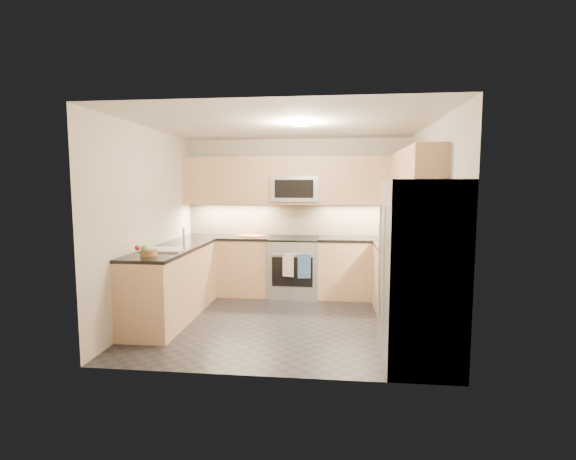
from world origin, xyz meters
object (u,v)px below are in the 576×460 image
(gas_range, at_px, (294,267))
(cutting_board, at_px, (251,236))
(utensil_bowl, at_px, (392,234))
(microwave, at_px, (295,189))
(fruit_basket, at_px, (149,253))
(refrigerator, at_px, (420,274))

(gas_range, height_order, cutting_board, cutting_board)
(cutting_board, bearing_deg, utensil_bowl, -4.45)
(cutting_board, bearing_deg, microwave, 4.25)
(fruit_basket, bearing_deg, cutting_board, 68.27)
(cutting_board, relative_size, fruit_basket, 2.16)
(fruit_basket, bearing_deg, utensil_bowl, 31.43)
(utensil_bowl, bearing_deg, fruit_basket, -148.57)
(refrigerator, height_order, cutting_board, refrigerator)
(refrigerator, xyz_separation_m, fruit_basket, (-2.96, 0.49, 0.08))
(fruit_basket, bearing_deg, refrigerator, -9.39)
(gas_range, distance_m, cutting_board, 0.87)
(microwave, xyz_separation_m, fruit_basket, (-1.51, -2.06, -0.72))
(fruit_basket, bearing_deg, gas_range, 52.06)
(utensil_bowl, bearing_deg, microwave, 171.48)
(gas_range, xyz_separation_m, utensil_bowl, (1.50, -0.10, 0.56))
(microwave, bearing_deg, cutting_board, -175.75)
(gas_range, xyz_separation_m, cutting_board, (-0.71, 0.07, 0.49))
(utensil_bowl, bearing_deg, gas_range, 176.21)
(utensil_bowl, distance_m, cutting_board, 2.21)
(cutting_board, xyz_separation_m, fruit_basket, (-0.80, -2.01, 0.03))
(gas_range, relative_size, refrigerator, 0.51)
(utensil_bowl, xyz_separation_m, cutting_board, (-2.20, 0.17, -0.07))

